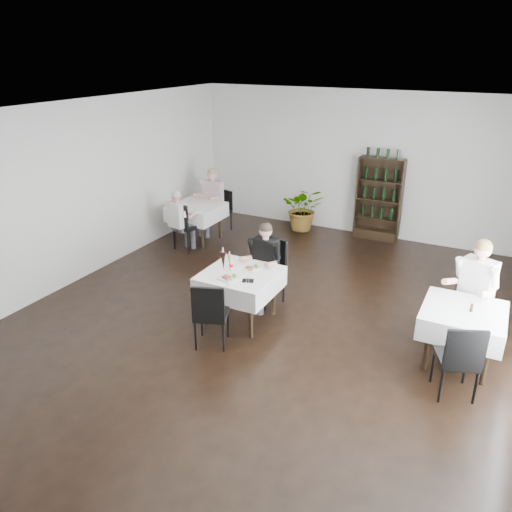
{
  "coord_description": "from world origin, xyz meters",
  "views": [
    {
      "loc": [
        2.87,
        -5.7,
        3.76
      ],
      "look_at": [
        -0.15,
        0.2,
        0.98
      ],
      "focal_mm": 35.0,
      "sensor_mm": 36.0,
      "label": 1
    }
  ],
  "objects": [
    {
      "name": "left_table",
      "position": [
        -2.7,
        2.5,
        0.62
      ],
      "size": [
        0.98,
        0.98,
        0.77
      ],
      "color": "black",
      "rests_on": "ground"
    },
    {
      "name": "right_chair_far",
      "position": [
        2.78,
        1.06,
        0.58
      ],
      "size": [
        0.59,
        0.59,
        1.01
      ],
      "color": "black",
      "rests_on": "ground"
    },
    {
      "name": "coke_bottle",
      "position": [
        -0.45,
        0.01,
        0.87
      ],
      "size": [
        0.06,
        0.06,
        0.24
      ],
      "color": "silver",
      "rests_on": "main_table"
    },
    {
      "name": "diner_left_near",
      "position": [
        -2.66,
        1.84,
        0.73
      ],
      "size": [
        0.51,
        0.53,
        1.25
      ],
      "color": "#414249",
      "rests_on": "ground"
    },
    {
      "name": "pilsner_lager",
      "position": [
        -0.5,
        0.05,
        0.88
      ],
      "size": [
        0.06,
        0.06,
        0.27
      ],
      "color": "gold",
      "rests_on": "main_table"
    },
    {
      "name": "right_chair_near",
      "position": [
        2.76,
        -0.44,
        0.55
      ],
      "size": [
        0.57,
        0.58,
        0.96
      ],
      "color": "black",
      "rests_on": "ground"
    },
    {
      "name": "diner_right_far",
      "position": [
        2.74,
        0.85,
        0.87
      ],
      "size": [
        0.66,
        0.7,
        1.5
      ],
      "color": "#414249",
      "rests_on": "ground"
    },
    {
      "name": "room_shell",
      "position": [
        0.0,
        0.0,
        1.5
      ],
      "size": [
        9.0,
        9.0,
        9.0
      ],
      "color": "black",
      "rests_on": "ground"
    },
    {
      "name": "diner_left_far",
      "position": [
        -2.66,
        3.01,
        0.83
      ],
      "size": [
        0.58,
        0.6,
        1.43
      ],
      "color": "#414249",
      "rests_on": "ground"
    },
    {
      "name": "plate_near",
      "position": [
        -0.33,
        -0.26,
        0.79
      ],
      "size": [
        0.32,
        0.32,
        0.08
      ],
      "color": "white",
      "rests_on": "main_table"
    },
    {
      "name": "main_chair_near",
      "position": [
        -0.3,
        -0.82,
        0.54
      ],
      "size": [
        0.55,
        0.56,
        0.94
      ],
      "color": "black",
      "rests_on": "ground"
    },
    {
      "name": "pilsner_dark",
      "position": [
        -0.57,
        -0.02,
        0.91
      ],
      "size": [
        0.08,
        0.08,
        0.34
      ],
      "color": "black",
      "rests_on": "main_table"
    },
    {
      "name": "potted_tree",
      "position": [
        -0.98,
        4.12,
        0.49
      ],
      "size": [
        1.09,
        1.02,
        0.98
      ],
      "primitive_type": "imported",
      "rotation": [
        0.0,
        0.0,
        0.35
      ],
      "color": "#305F20",
      "rests_on": "ground"
    },
    {
      "name": "wine_shelf",
      "position": [
        0.6,
        4.31,
        0.85
      ],
      "size": [
        0.9,
        0.28,
        1.75
      ],
      "color": "black",
      "rests_on": "ground"
    },
    {
      "name": "napkin_cutlery",
      "position": [
        -0.07,
        -0.2,
        0.78
      ],
      "size": [
        0.2,
        0.18,
        0.02
      ],
      "color": "black",
      "rests_on": "main_table"
    },
    {
      "name": "left_chair_far",
      "position": [
        -2.59,
        3.34,
        0.5
      ],
      "size": [
        0.5,
        0.5,
        0.88
      ],
      "color": "black",
      "rests_on": "ground"
    },
    {
      "name": "left_chair_near",
      "position": [
        -2.62,
        1.93,
        0.57
      ],
      "size": [
        0.53,
        0.54,
        0.99
      ],
      "color": "black",
      "rests_on": "ground"
    },
    {
      "name": "main_table",
      "position": [
        -0.3,
        0.0,
        0.62
      ],
      "size": [
        1.03,
        1.03,
        0.77
      ],
      "color": "black",
      "rests_on": "ground"
    },
    {
      "name": "main_chair_far",
      "position": [
        -0.19,
        0.76,
        0.59
      ],
      "size": [
        0.61,
        0.61,
        1.04
      ],
      "color": "black",
      "rests_on": "ground"
    },
    {
      "name": "right_table",
      "position": [
        2.7,
        0.3,
        0.62
      ],
      "size": [
        0.98,
        0.98,
        0.77
      ],
      "color": "black",
      "rests_on": "ground"
    },
    {
      "name": "diner_main",
      "position": [
        -0.2,
        0.54,
        0.79
      ],
      "size": [
        0.52,
        0.52,
        1.36
      ],
      "color": "#414249",
      "rests_on": "ground"
    },
    {
      "name": "pepper_mill",
      "position": [
        2.77,
        0.29,
        0.82
      ],
      "size": [
        0.04,
        0.04,
        0.1
      ],
      "primitive_type": "cylinder",
      "rotation": [
        0.0,
        0.0,
        -0.03
      ],
      "color": "black",
      "rests_on": "right_table"
    },
    {
      "name": "plate_far",
      "position": [
        -0.2,
        0.18,
        0.79
      ],
      "size": [
        0.27,
        0.27,
        0.07
      ],
      "color": "white",
      "rests_on": "main_table"
    }
  ]
}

